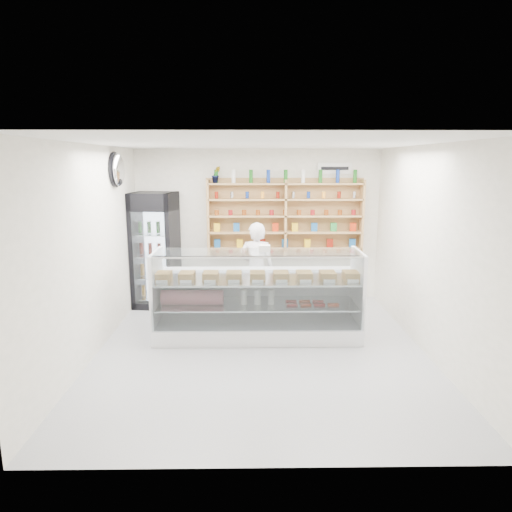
{
  "coord_description": "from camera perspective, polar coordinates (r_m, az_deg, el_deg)",
  "views": [
    {
      "loc": [
        -0.15,
        -5.95,
        2.58
      ],
      "look_at": [
        -0.05,
        0.9,
        1.15
      ],
      "focal_mm": 32.0,
      "sensor_mm": 36.0,
      "label": 1
    }
  ],
  "objects": [
    {
      "name": "security_mirror",
      "position": [
        7.43,
        -16.85,
        10.29
      ],
      "size": [
        0.15,
        0.5,
        0.5
      ],
      "primitive_type": "ellipsoid",
      "color": "silver",
      "rests_on": "left_wall"
    },
    {
      "name": "room",
      "position": [
        6.07,
        0.63,
        0.58
      ],
      "size": [
        5.0,
        5.0,
        5.0
      ],
      "color": "#AEAFB3",
      "rests_on": "ground"
    },
    {
      "name": "wall_shelving",
      "position": [
        8.37,
        3.67,
        5.0
      ],
      "size": [
        2.84,
        0.28,
        1.33
      ],
      "color": "tan",
      "rests_on": "back_wall"
    },
    {
      "name": "wall_sign",
      "position": [
        8.56,
        9.8,
        10.74
      ],
      "size": [
        0.62,
        0.03,
        0.2
      ],
      "primitive_type": "cube",
      "color": "white",
      "rests_on": "back_wall"
    },
    {
      "name": "drinks_cooler",
      "position": [
        8.34,
        -12.43,
        0.77
      ],
      "size": [
        0.81,
        0.8,
        2.05
      ],
      "rotation": [
        0.0,
        0.0,
        -0.12
      ],
      "color": "black",
      "rests_on": "floor"
    },
    {
      "name": "shop_worker",
      "position": [
        7.63,
        0.06,
        -1.7
      ],
      "size": [
        0.63,
        0.46,
        1.6
      ],
      "primitive_type": "imported",
      "rotation": [
        0.0,
        0.0,
        3.0
      ],
      "color": "silver",
      "rests_on": "floor"
    },
    {
      "name": "potted_plant",
      "position": [
        8.32,
        -5.01,
        10.11
      ],
      "size": [
        0.2,
        0.19,
        0.3
      ],
      "primitive_type": "imported",
      "rotation": [
        0.0,
        0.0,
        0.43
      ],
      "color": "#1E6626",
      "rests_on": "wall_shelving"
    },
    {
      "name": "display_counter",
      "position": [
        6.84,
        0.18,
        -7.17
      ],
      "size": [
        3.0,
        0.9,
        1.31
      ],
      "color": "white",
      "rests_on": "floor"
    }
  ]
}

